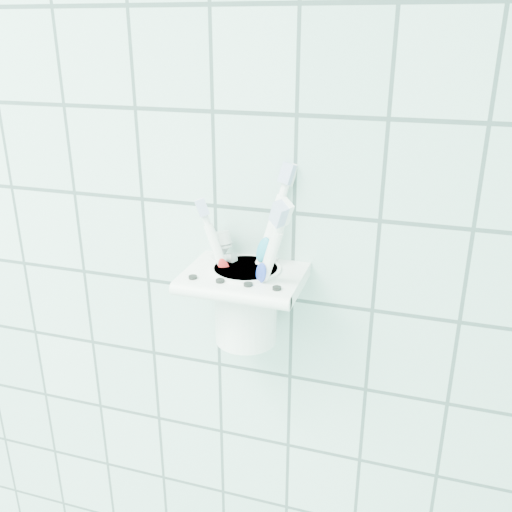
{
  "coord_description": "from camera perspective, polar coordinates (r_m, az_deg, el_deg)",
  "views": [
    {
      "loc": [
        0.85,
        0.57,
        1.57
      ],
      "look_at": [
        0.69,
        1.1,
        1.35
      ],
      "focal_mm": 40.0,
      "sensor_mm": 36.0,
      "label": 1
    }
  ],
  "objects": [
    {
      "name": "cup",
      "position": [
        0.69,
        -1.01,
        -4.54
      ],
      "size": [
        0.08,
        0.08,
        0.1
      ],
      "color": "white",
      "rests_on": "holder_bracket"
    },
    {
      "name": "toothpaste_tube",
      "position": [
        0.69,
        -2.0,
        -2.14
      ],
      "size": [
        0.05,
        0.04,
        0.13
      ],
      "rotation": [
        -0.08,
        -0.27,
        -0.34
      ],
      "color": "silver",
      "rests_on": "cup"
    },
    {
      "name": "toothbrush_blue",
      "position": [
        0.66,
        -1.88,
        0.44
      ],
      "size": [
        0.06,
        0.06,
        0.22
      ],
      "rotation": [
        -0.29,
        0.17,
        -0.26
      ],
      "color": "white",
      "rests_on": "cup"
    },
    {
      "name": "toothbrush_orange",
      "position": [
        0.68,
        -0.85,
        1.33
      ],
      "size": [
        0.08,
        0.09,
        0.22
      ],
      "rotation": [
        0.15,
        0.51,
        -0.6
      ],
      "color": "white",
      "rests_on": "cup"
    },
    {
      "name": "holder_bracket",
      "position": [
        0.67,
        -1.15,
        -2.26
      ],
      "size": [
        0.14,
        0.11,
        0.04
      ],
      "color": "white",
      "rests_on": "wall_back"
    },
    {
      "name": "toothbrush_pink",
      "position": [
        0.66,
        -0.8,
        -1.38
      ],
      "size": [
        0.07,
        0.03,
        0.18
      ],
      "rotation": [
        -0.26,
        -0.28,
        0.56
      ],
      "color": "white",
      "rests_on": "cup"
    }
  ]
}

